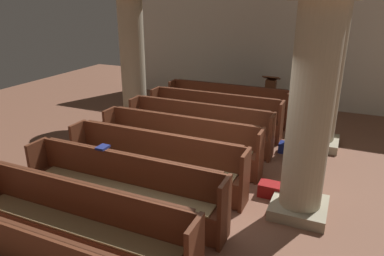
% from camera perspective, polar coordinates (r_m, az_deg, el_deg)
% --- Properties ---
extents(ground_plane, '(19.20, 19.20, 0.00)m').
position_cam_1_polar(ground_plane, '(6.40, 1.30, -10.07)').
color(ground_plane, brown).
extents(back_wall, '(10.00, 0.16, 4.50)m').
position_cam_1_polar(back_wall, '(11.42, 13.64, 14.80)').
color(back_wall, silver).
rests_on(back_wall, ground).
extents(pew_row_0, '(3.37, 0.47, 0.98)m').
position_cam_1_polar(pew_row_0, '(9.82, 5.65, 4.11)').
color(pew_row_0, brown).
rests_on(pew_row_0, ground).
extents(pew_row_1, '(3.37, 0.46, 0.98)m').
position_cam_1_polar(pew_row_1, '(8.91, 3.59, 2.49)').
color(pew_row_1, brown).
rests_on(pew_row_1, ground).
extents(pew_row_2, '(3.37, 0.46, 0.98)m').
position_cam_1_polar(pew_row_2, '(8.03, 1.08, 0.49)').
color(pew_row_2, brown).
rests_on(pew_row_2, ground).
extents(pew_row_3, '(3.37, 0.47, 0.98)m').
position_cam_1_polar(pew_row_3, '(7.17, -2.03, -1.99)').
color(pew_row_3, brown).
rests_on(pew_row_3, ground).
extents(pew_row_4, '(3.37, 0.46, 0.98)m').
position_cam_1_polar(pew_row_4, '(6.37, -5.98, -5.10)').
color(pew_row_4, brown).
rests_on(pew_row_4, ground).
extents(pew_row_5, '(3.37, 0.46, 0.98)m').
position_cam_1_polar(pew_row_5, '(5.62, -11.08, -9.05)').
color(pew_row_5, brown).
rests_on(pew_row_5, ground).
extents(pew_row_6, '(3.37, 0.47, 0.98)m').
position_cam_1_polar(pew_row_6, '(4.96, -17.80, -14.01)').
color(pew_row_6, brown).
rests_on(pew_row_6, ground).
extents(pillar_aisle_side, '(0.96, 0.96, 3.49)m').
position_cam_1_polar(pillar_aisle_side, '(8.25, 20.90, 9.08)').
color(pillar_aisle_side, tan).
rests_on(pillar_aisle_side, ground).
extents(pillar_far_side, '(0.96, 0.96, 3.49)m').
position_cam_1_polar(pillar_far_side, '(9.88, -9.55, 11.75)').
color(pillar_far_side, tan).
rests_on(pillar_far_side, ground).
extents(pillar_aisle_rear, '(0.92, 0.92, 3.49)m').
position_cam_1_polar(pillar_aisle_rear, '(5.34, 18.56, 3.80)').
color(pillar_aisle_rear, tan).
rests_on(pillar_aisle_rear, ground).
extents(lectern, '(0.48, 0.45, 1.08)m').
position_cam_1_polar(lectern, '(10.89, 12.36, 5.02)').
color(lectern, brown).
rests_on(lectern, ground).
extents(hymn_book, '(0.16, 0.20, 0.04)m').
position_cam_1_polar(hymn_book, '(5.79, -14.12, -3.03)').
color(hymn_book, navy).
rests_on(hymn_book, pew_row_5).
extents(kneeler_box_navy, '(0.35, 0.26, 0.22)m').
position_cam_1_polar(kneeler_box_navy, '(8.11, 14.97, -3.07)').
color(kneeler_box_navy, navy).
rests_on(kneeler_box_navy, ground).
extents(kneeler_box_red, '(0.43, 0.28, 0.24)m').
position_cam_1_polar(kneeler_box_red, '(6.35, 12.60, -9.63)').
color(kneeler_box_red, maroon).
rests_on(kneeler_box_red, ground).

